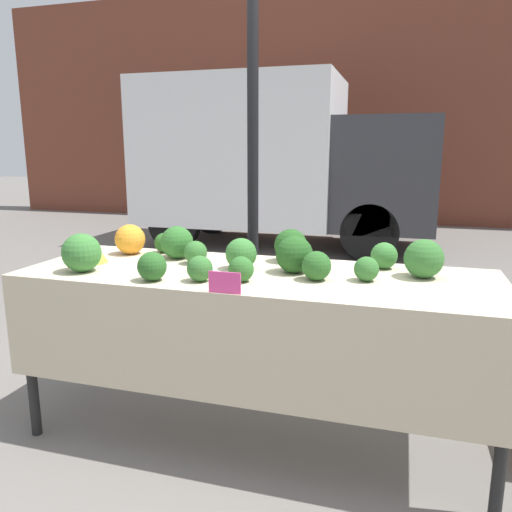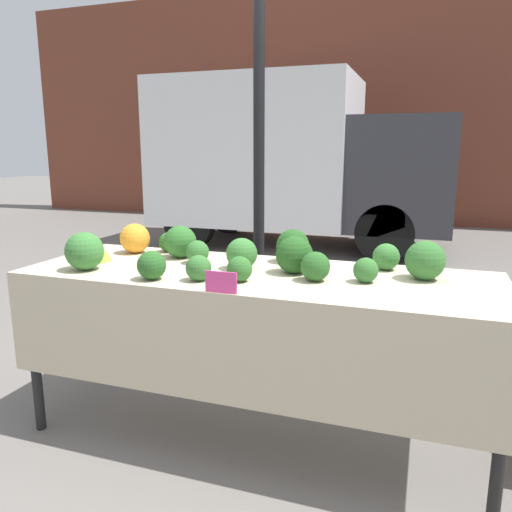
# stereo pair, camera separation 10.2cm
# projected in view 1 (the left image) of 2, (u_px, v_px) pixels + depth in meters

# --- Properties ---
(ground_plane) EXTENTS (40.00, 40.00, 0.00)m
(ground_plane) POSITION_uv_depth(u_px,v_px,m) (256.00, 432.00, 2.55)
(ground_plane) COLOR slate
(building_facade) EXTENTS (16.00, 0.60, 4.50)m
(building_facade) POSITION_uv_depth(u_px,v_px,m) (374.00, 106.00, 9.66)
(building_facade) COLOR brown
(building_facade) RESTS_ON ground_plane
(tent_pole) EXTENTS (0.07, 0.07, 2.76)m
(tent_pole) POSITION_uv_depth(u_px,v_px,m) (253.00, 156.00, 3.10)
(tent_pole) COLOR black
(tent_pole) RESTS_ON ground_plane
(parked_truck) EXTENTS (4.21, 1.88, 2.43)m
(parked_truck) POSITION_uv_depth(u_px,v_px,m) (274.00, 159.00, 7.36)
(parked_truck) COLOR white
(parked_truck) RESTS_ON ground_plane
(market_table) EXTENTS (2.26, 0.77, 0.84)m
(market_table) POSITION_uv_depth(u_px,v_px,m) (252.00, 297.00, 2.34)
(market_table) COLOR beige
(market_table) RESTS_ON ground_plane
(orange_cauliflower) EXTENTS (0.17, 0.17, 0.17)m
(orange_cauliflower) POSITION_uv_depth(u_px,v_px,m) (130.00, 239.00, 2.78)
(orange_cauliflower) COLOR orange
(orange_cauliflower) RESTS_ON market_table
(romanesco_head) EXTENTS (0.17, 0.17, 0.14)m
(romanesco_head) POSITION_uv_depth(u_px,v_px,m) (90.00, 249.00, 2.57)
(romanesco_head) COLOR #93B238
(romanesco_head) RESTS_ON market_table
(broccoli_head_0) EXTENTS (0.11, 0.11, 0.11)m
(broccoli_head_0) POSITION_uv_depth(u_px,v_px,m) (164.00, 243.00, 2.82)
(broccoli_head_0) COLOR #285B23
(broccoli_head_0) RESTS_ON market_table
(broccoli_head_1) EXTENTS (0.11, 0.11, 0.11)m
(broccoli_head_1) POSITION_uv_depth(u_px,v_px,m) (241.00, 269.00, 2.20)
(broccoli_head_1) COLOR #2D6628
(broccoli_head_1) RESTS_ON market_table
(broccoli_head_2) EXTENTS (0.15, 0.15, 0.15)m
(broccoli_head_2) POSITION_uv_depth(u_px,v_px,m) (241.00, 254.00, 2.43)
(broccoli_head_2) COLOR #387533
(broccoli_head_2) RESTS_ON market_table
(broccoli_head_3) EXTENTS (0.19, 0.19, 0.19)m
(broccoli_head_3) POSITION_uv_depth(u_px,v_px,m) (82.00, 253.00, 2.37)
(broccoli_head_3) COLOR #387533
(broccoli_head_3) RESTS_ON market_table
(broccoli_head_4) EXTENTS (0.13, 0.13, 0.13)m
(broccoli_head_4) POSITION_uv_depth(u_px,v_px,m) (384.00, 256.00, 2.44)
(broccoli_head_4) COLOR #387533
(broccoli_head_4) RESTS_ON market_table
(broccoli_head_5) EXTENTS (0.13, 0.13, 0.13)m
(broccoli_head_5) POSITION_uv_depth(u_px,v_px,m) (152.00, 266.00, 2.21)
(broccoli_head_5) COLOR #285B23
(broccoli_head_5) RESTS_ON market_table
(broccoli_head_6) EXTENTS (0.11, 0.11, 0.11)m
(broccoli_head_6) POSITION_uv_depth(u_px,v_px,m) (366.00, 269.00, 2.21)
(broccoli_head_6) COLOR #336B2D
(broccoli_head_6) RESTS_ON market_table
(broccoli_head_7) EXTENTS (0.17, 0.17, 0.17)m
(broccoli_head_7) POSITION_uv_depth(u_px,v_px,m) (177.00, 242.00, 2.67)
(broccoli_head_7) COLOR #2D6628
(broccoli_head_7) RESTS_ON market_table
(broccoli_head_8) EXTENTS (0.12, 0.12, 0.12)m
(broccoli_head_8) POSITION_uv_depth(u_px,v_px,m) (196.00, 252.00, 2.54)
(broccoli_head_8) COLOR #336B2D
(broccoli_head_8) RESTS_ON market_table
(broccoli_head_9) EXTENTS (0.17, 0.17, 0.17)m
(broccoli_head_9) POSITION_uv_depth(u_px,v_px,m) (291.00, 245.00, 2.59)
(broccoli_head_9) COLOR #23511E
(broccoli_head_9) RESTS_ON market_table
(broccoli_head_10) EXTENTS (0.18, 0.18, 0.18)m
(broccoli_head_10) POSITION_uv_depth(u_px,v_px,m) (294.00, 254.00, 2.35)
(broccoli_head_10) COLOR #23511E
(broccoli_head_10) RESTS_ON market_table
(broccoli_head_11) EXTENTS (0.18, 0.18, 0.18)m
(broccoli_head_11) POSITION_uv_depth(u_px,v_px,m) (424.00, 259.00, 2.26)
(broccoli_head_11) COLOR #336B2D
(broccoli_head_11) RESTS_ON market_table
(broccoli_head_12) EXTENTS (0.12, 0.12, 0.12)m
(broccoli_head_12) POSITION_uv_depth(u_px,v_px,m) (200.00, 269.00, 2.20)
(broccoli_head_12) COLOR #336B2D
(broccoli_head_12) RESTS_ON market_table
(broccoli_head_13) EXTENTS (0.13, 0.13, 0.13)m
(broccoli_head_13) POSITION_uv_depth(u_px,v_px,m) (316.00, 266.00, 2.22)
(broccoli_head_13) COLOR #285B23
(broccoli_head_13) RESTS_ON market_table
(price_sign) EXTENTS (0.14, 0.01, 0.09)m
(price_sign) POSITION_uv_depth(u_px,v_px,m) (225.00, 283.00, 2.02)
(price_sign) COLOR #EF4793
(price_sign) RESTS_ON market_table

